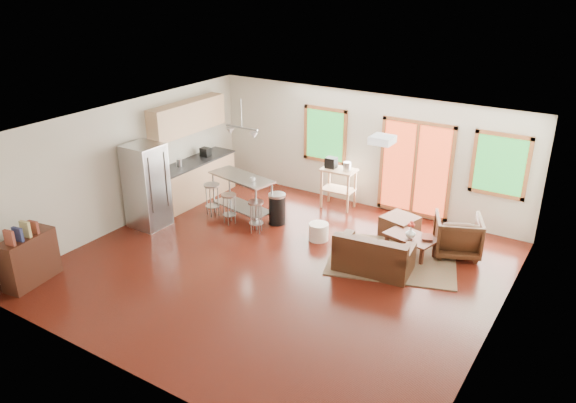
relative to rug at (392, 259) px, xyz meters
The scene contains 29 objects.
floor 2.14m from the rug, 139.61° to the right, with size 7.50×7.00×0.02m, color #330D07.
ceiling 3.37m from the rug, 139.61° to the right, with size 7.50×7.00×0.02m, color silver.
back_wall 2.97m from the rug, 127.53° to the left, with size 7.50×0.02×2.60m, color beige.
left_wall 5.71m from the rug, 165.57° to the right, with size 0.02×7.00×2.60m, color beige.
right_wall 2.85m from the rug, 33.08° to the right, with size 0.02×7.00×2.60m, color beige.
front_wall 5.32m from the rug, 108.42° to the right, with size 7.50×0.02×2.60m, color beige.
window_left 3.66m from the rug, 141.76° to the left, with size 1.10×0.05×1.30m.
french_doors 2.38m from the rug, 101.74° to the left, with size 1.60×0.05×2.10m.
window_right 2.85m from the rug, 58.52° to the left, with size 1.10×0.05×1.30m.
rug is the anchor object (origin of this frame).
loveseat 0.66m from the rug, 103.54° to the right, with size 1.43×0.92×0.72m.
coffee_table 0.54m from the rug, 63.21° to the left, with size 1.06×0.79×0.38m.
armchair 1.34m from the rug, 42.71° to the left, with size 0.83×0.78×0.86m, color black.
ottoman 1.07m from the rug, 105.37° to the left, with size 0.62×0.62×0.42m, color black.
pouf 1.59m from the rug, behind, with size 0.40×0.40×0.35m, color white.
vase 0.62m from the rug, 51.45° to the left, with size 0.22×0.23×0.33m.
book 0.77m from the rug, 46.67° to the left, with size 0.20×0.03×0.27m, color brown.
cabinets 5.21m from the rug, behind, with size 0.64×2.24×2.30m.
refrigerator 5.19m from the rug, 164.85° to the right, with size 0.73×0.69×1.78m.
island 3.58m from the rug, behind, with size 1.59×0.88×0.95m.
cup 3.30m from the rug, behind, with size 0.11×0.09×0.11m, color silver.
bar_stool_a 4.18m from the rug, behind, with size 0.45×0.45×0.73m.
bar_stool_b 3.62m from the rug, behind, with size 0.41×0.41×0.66m.
bar_stool_c 2.91m from the rug, behind, with size 0.42×0.42×0.68m.
trash_can 2.73m from the rug, behind, with size 0.40×0.40×0.67m.
kitchen_cart 2.73m from the rug, 141.31° to the left, with size 0.78×0.52×1.16m.
bookshelf 6.48m from the rug, 140.41° to the right, with size 0.54×1.04×1.17m.
ceiling_flush 2.64m from the rug, 92.23° to the right, with size 0.35×0.35×0.12m, color white.
pendant_light 4.00m from the rug, behind, with size 0.80×0.18×0.79m.
Camera 1 is at (4.96, -7.50, 5.12)m, focal length 35.00 mm.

